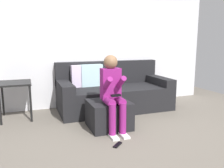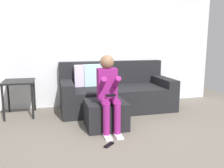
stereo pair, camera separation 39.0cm
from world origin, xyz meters
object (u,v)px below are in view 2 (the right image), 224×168
ottoman (106,114)px  side_table (19,86)px  couch_sectional (115,93)px  remote_near_ottoman (109,145)px  person_seated (108,90)px

ottoman → side_table: (-1.38, 0.97, 0.34)m
couch_sectional → remote_near_ottoman: 1.75m
person_seated → remote_near_ottoman: person_seated is taller
person_seated → side_table: (-1.38, 1.14, -0.09)m
couch_sectional → remote_near_ottoman: size_ratio=12.75×
ottoman → side_table: 1.72m
person_seated → remote_near_ottoman: 0.81m
person_seated → remote_near_ottoman: bearing=-103.3°
person_seated → ottoman: bearing=92.0°
remote_near_ottoman → person_seated: bearing=33.9°
side_table → ottoman: bearing=-35.2°
person_seated → couch_sectional: bearing=69.9°
ottoman → person_seated: size_ratio=0.54×
remote_near_ottoman → couch_sectional: bearing=29.1°
side_table → person_seated: bearing=-39.4°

